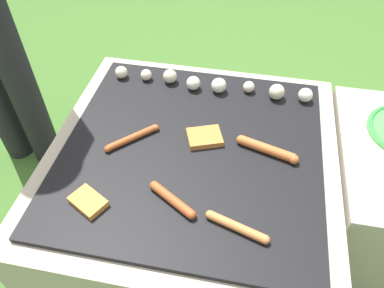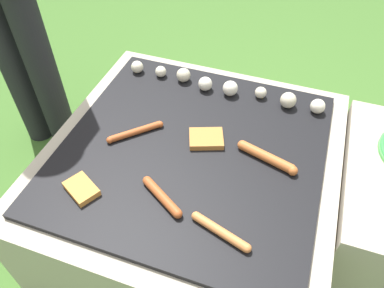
{
  "view_description": "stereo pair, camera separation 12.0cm",
  "coord_description": "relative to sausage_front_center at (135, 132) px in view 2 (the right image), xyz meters",
  "views": [
    {
      "loc": [
        0.16,
        -0.81,
        1.34
      ],
      "look_at": [
        0.0,
        0.0,
        0.46
      ],
      "focal_mm": 35.0,
      "sensor_mm": 36.0,
      "label": 1
    },
    {
      "loc": [
        0.27,
        -0.78,
        1.34
      ],
      "look_at": [
        0.0,
        0.0,
        0.46
      ],
      "focal_mm": 35.0,
      "sensor_mm": 36.0,
      "label": 2
    }
  ],
  "objects": [
    {
      "name": "grill",
      "position": [
        0.2,
        0.0,
        -0.24
      ],
      "size": [
        0.94,
        0.94,
        0.44
      ],
      "color": "#A89E8C",
      "rests_on": "ground_plane"
    },
    {
      "name": "sausage_back_right",
      "position": [
        0.38,
        -0.27,
        0.0
      ],
      "size": [
        0.18,
        0.07,
        0.02
      ],
      "color": "#C6753D",
      "rests_on": "grill"
    },
    {
      "name": "sausage_front_center",
      "position": [
        0.0,
        0.0,
        0.0
      ],
      "size": [
        0.15,
        0.15,
        0.02
      ],
      "color": "#A34C23",
      "rests_on": "grill"
    },
    {
      "name": "ground_plane",
      "position": [
        0.2,
        0.0,
        -0.46
      ],
      "size": [
        14.0,
        14.0,
        0.0
      ],
      "primitive_type": "plane",
      "color": "#3D6628"
    },
    {
      "name": "bread_slice_center",
      "position": [
        -0.05,
        -0.26,
        -0.0
      ],
      "size": [
        0.12,
        0.11,
        0.02
      ],
      "color": "#D18438",
      "rests_on": "grill"
    },
    {
      "name": "mushroom_row",
      "position": [
        0.23,
        0.32,
        0.02
      ],
      "size": [
        0.75,
        0.08,
        0.06
      ],
      "color": "beige",
      "rests_on": "grill"
    },
    {
      "name": "bread_slice_left",
      "position": [
        0.23,
        0.05,
        -0.0
      ],
      "size": [
        0.13,
        0.12,
        0.02
      ],
      "color": "#B27033",
      "rests_on": "grill"
    },
    {
      "name": "sausage_back_left",
      "position": [
        0.44,
        0.03,
        0.0
      ],
      "size": [
        0.2,
        0.08,
        0.03
      ],
      "color": "#B7602D",
      "rests_on": "grill"
    },
    {
      "name": "sausage_front_left",
      "position": [
        0.19,
        -0.22,
        0.0
      ],
      "size": [
        0.15,
        0.1,
        0.03
      ],
      "color": "#A34C23",
      "rests_on": "grill"
    }
  ]
}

